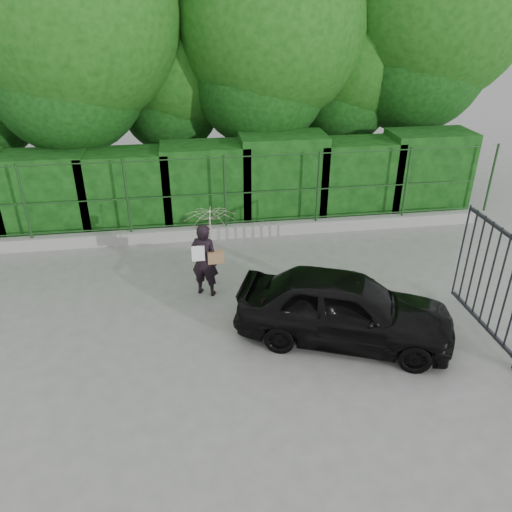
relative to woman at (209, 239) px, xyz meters
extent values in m
plane|color=gray|center=(0.14, -1.95, -1.21)|extent=(80.00, 80.00, 0.00)
cube|color=#9E9E99|center=(0.14, 2.55, -1.06)|extent=(14.00, 0.25, 0.30)
cylinder|color=#1A3D19|center=(-4.06, 2.55, -0.01)|extent=(0.06, 0.06, 1.80)
cylinder|color=#1A3D19|center=(-1.76, 2.55, -0.01)|extent=(0.06, 0.06, 1.80)
cylinder|color=#1A3D19|center=(0.54, 2.55, -0.01)|extent=(0.06, 0.06, 1.80)
cylinder|color=#1A3D19|center=(2.84, 2.55, -0.01)|extent=(0.06, 0.06, 1.80)
cylinder|color=#1A3D19|center=(5.14, 2.55, -0.01)|extent=(0.06, 0.06, 1.80)
cylinder|color=#1A3D19|center=(7.44, 2.55, -0.01)|extent=(0.06, 0.06, 1.80)
cylinder|color=#1A3D19|center=(0.14, 2.55, -0.81)|extent=(13.60, 0.03, 0.03)
cylinder|color=#1A3D19|center=(0.14, 2.55, -0.06)|extent=(13.60, 0.03, 0.03)
cylinder|color=#1A3D19|center=(0.14, 2.55, 0.84)|extent=(13.60, 0.03, 0.03)
cube|color=black|center=(-3.86, 3.55, -0.18)|extent=(2.20, 1.20, 2.04)
cube|color=black|center=(-1.86, 3.55, -0.20)|extent=(2.20, 1.20, 2.02)
cube|color=black|center=(0.14, 3.55, -0.15)|extent=(2.20, 1.20, 2.11)
cube|color=black|center=(2.14, 3.55, -0.07)|extent=(2.20, 1.20, 2.28)
cube|color=black|center=(4.14, 3.55, -0.18)|extent=(2.20, 1.20, 2.06)
cube|color=black|center=(6.14, 3.55, -0.10)|extent=(2.20, 1.20, 2.21)
cylinder|color=black|center=(-5.36, 6.05, 0.67)|extent=(0.36, 0.36, 3.75)
cylinder|color=black|center=(-2.86, 5.25, 1.04)|extent=(0.36, 0.36, 4.50)
sphere|color=#14470F|center=(-2.86, 5.25, 3.74)|extent=(5.40, 5.40, 5.40)
cylinder|color=black|center=(-0.36, 6.55, 0.42)|extent=(0.36, 0.36, 3.25)
sphere|color=#14470F|center=(-0.36, 6.55, 2.37)|extent=(3.90, 3.90, 3.90)
cylinder|color=black|center=(2.14, 5.55, 0.92)|extent=(0.36, 0.36, 4.25)
sphere|color=#14470F|center=(2.14, 5.55, 3.47)|extent=(5.10, 5.10, 5.10)
cylinder|color=black|center=(4.64, 6.25, 0.54)|extent=(0.36, 0.36, 3.50)
sphere|color=#14470F|center=(4.64, 6.25, 2.64)|extent=(4.20, 4.20, 4.20)
cylinder|color=black|center=(6.64, 5.85, 1.17)|extent=(0.36, 0.36, 4.75)
sphere|color=#14470F|center=(6.64, 5.85, 4.02)|extent=(5.70, 5.70, 5.70)
cube|color=#26262C|center=(4.74, -2.00, -1.06)|extent=(0.05, 2.00, 0.06)
cube|color=#26262C|center=(4.74, -2.00, 0.74)|extent=(0.05, 2.00, 0.06)
cylinder|color=#26262C|center=(4.74, -2.45, -0.16)|extent=(0.04, 0.04, 1.90)
cylinder|color=#26262C|center=(4.74, -2.20, -0.16)|extent=(0.04, 0.04, 1.90)
cylinder|color=#26262C|center=(4.74, -1.95, -0.16)|extent=(0.04, 0.04, 1.90)
cylinder|color=#26262C|center=(4.74, -1.70, -0.16)|extent=(0.04, 0.04, 1.90)
cylinder|color=#26262C|center=(4.74, -1.45, -0.16)|extent=(0.04, 0.04, 1.90)
cylinder|color=#26262C|center=(4.74, -1.20, -0.16)|extent=(0.04, 0.04, 1.90)
cylinder|color=#26262C|center=(4.74, -0.95, -0.16)|extent=(0.04, 0.04, 1.90)
imported|color=black|center=(-0.11, -0.04, -0.44)|extent=(0.66, 0.57, 1.54)
imported|color=#FFD6DB|center=(0.04, 0.01, 0.15)|extent=(1.00, 1.02, 0.92)
cube|color=olive|center=(0.11, -0.12, -0.35)|extent=(0.32, 0.15, 0.24)
cube|color=white|center=(-0.23, -0.16, -0.23)|extent=(0.25, 0.02, 0.32)
imported|color=black|center=(2.17, -1.87, -0.58)|extent=(3.99, 2.75, 1.26)
camera|label=1|loc=(-0.38, -8.75, 4.19)|focal=35.00mm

